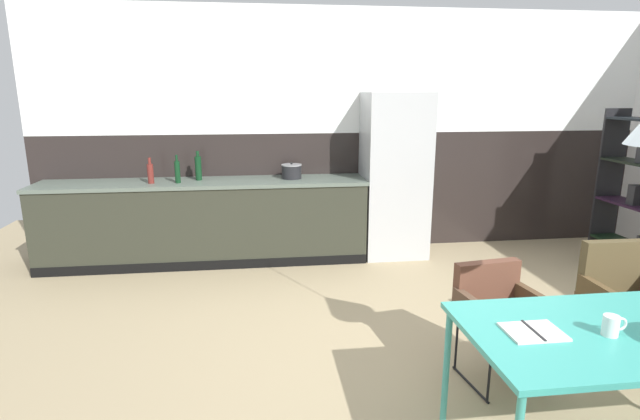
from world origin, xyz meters
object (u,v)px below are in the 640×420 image
(open_book, at_px, (533,332))
(cooking_pot, at_px, (292,171))
(bottle_vinegar_dark, at_px, (198,168))
(open_shelf_unit, at_px, (636,189))
(armchair_facing_counter, at_px, (497,305))
(bottle_oil_tall, at_px, (177,171))
(mug_glass_clear, at_px, (612,325))
(dining_table, at_px, (639,336))
(refrigerator_column, at_px, (394,176))
(bottle_wine_green, at_px, (150,173))
(armchair_near_window, at_px, (622,288))

(open_book, relative_size, cooking_pot, 1.19)
(bottle_vinegar_dark, xyz_separation_m, open_shelf_unit, (4.54, -0.83, -0.18))
(open_book, distance_m, cooking_pot, 3.50)
(armchair_facing_counter, xyz_separation_m, open_shelf_unit, (2.39, 1.79, 0.36))
(bottle_vinegar_dark, relative_size, bottle_oil_tall, 1.06)
(armchair_facing_counter, bearing_deg, mug_glass_clear, 90.39)
(armchair_facing_counter, distance_m, bottle_vinegar_dark, 3.43)
(dining_table, bearing_deg, bottle_oil_tall, 129.25)
(refrigerator_column, xyz_separation_m, armchair_facing_counter, (-0.02, -2.56, -0.42))
(open_shelf_unit, bearing_deg, dining_table, -38.63)
(refrigerator_column, relative_size, bottle_vinegar_dark, 5.82)
(cooking_pot, xyz_separation_m, bottle_oil_tall, (-1.21, -0.12, 0.04))
(bottle_wine_green, bearing_deg, open_book, -53.65)
(open_book, bearing_deg, mug_glass_clear, -10.74)
(mug_glass_clear, height_order, bottle_vinegar_dark, bottle_vinegar_dark)
(refrigerator_column, xyz_separation_m, cooking_pot, (-1.16, 0.04, 0.07))
(dining_table, xyz_separation_m, open_book, (-0.55, 0.02, 0.05))
(dining_table, relative_size, open_shelf_unit, 1.03)
(bottle_oil_tall, xyz_separation_m, open_shelf_unit, (4.74, -0.68, -0.17))
(cooking_pot, bearing_deg, bottle_oil_tall, -174.31)
(armchair_near_window, bearing_deg, dining_table, 56.33)
(open_book, relative_size, mug_glass_clear, 2.21)
(open_book, height_order, mug_glass_clear, mug_glass_clear)
(dining_table, bearing_deg, armchair_near_window, 54.82)
(dining_table, height_order, mug_glass_clear, mug_glass_clear)
(dining_table, height_order, armchair_near_window, armchair_near_window)
(mug_glass_clear, bearing_deg, bottle_wine_green, 129.56)
(armchair_near_window, distance_m, cooking_pot, 3.29)
(cooking_pot, height_order, bottle_vinegar_dark, bottle_vinegar_dark)
(refrigerator_column, height_order, bottle_wine_green, refrigerator_column)
(dining_table, xyz_separation_m, bottle_vinegar_dark, (-2.47, 3.42, 0.36))
(mug_glass_clear, bearing_deg, open_book, 169.26)
(dining_table, bearing_deg, open_book, 178.11)
(bottle_wine_green, xyz_separation_m, open_shelf_unit, (5.02, -0.69, -0.16))
(armchair_near_window, bearing_deg, bottle_wine_green, -32.19)
(armchair_near_window, height_order, cooking_pot, cooking_pot)
(armchair_facing_counter, bearing_deg, cooking_pot, -74.13)
(bottle_oil_tall, relative_size, bottle_wine_green, 1.10)
(armchair_near_window, bearing_deg, refrigerator_column, -67.75)
(armchair_facing_counter, distance_m, open_book, 0.84)
(refrigerator_column, xyz_separation_m, bottle_vinegar_dark, (-2.17, 0.07, 0.12))
(open_book, xyz_separation_m, cooking_pot, (-0.92, 3.37, 0.25))
(bottle_oil_tall, bearing_deg, dining_table, -50.75)
(dining_table, relative_size, bottle_wine_green, 6.32)
(refrigerator_column, xyz_separation_m, dining_table, (0.30, -3.35, -0.24))
(open_book, bearing_deg, bottle_oil_tall, 123.15)
(cooking_pot, bearing_deg, armchair_near_window, -50.04)
(mug_glass_clear, bearing_deg, bottle_oil_tall, 126.69)
(bottle_vinegar_dark, height_order, open_shelf_unit, open_shelf_unit)
(refrigerator_column, height_order, bottle_oil_tall, refrigerator_column)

